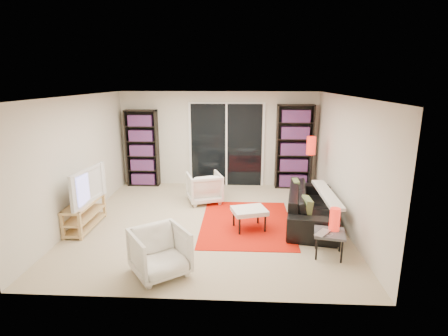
{
  "coord_description": "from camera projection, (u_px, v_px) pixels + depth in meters",
  "views": [
    {
      "loc": [
        0.6,
        -6.32,
        2.69
      ],
      "look_at": [
        0.25,
        0.3,
        1.0
      ],
      "focal_mm": 28.0,
      "sensor_mm": 36.0,
      "label": 1
    }
  ],
  "objects": [
    {
      "name": "sliding_door",
      "position": [
        226.0,
        145.0,
        8.93
      ],
      "size": [
        1.92,
        0.08,
        2.16
      ],
      "color": "white",
      "rests_on": "ground"
    },
    {
      "name": "tv",
      "position": [
        83.0,
        185.0,
        6.33
      ],
      "size": [
        0.27,
        1.12,
        0.64
      ],
      "primitive_type": "imported",
      "rotation": [
        0.0,
        0.0,
        1.46
      ],
      "color": "black",
      "rests_on": "tv_stand"
    },
    {
      "name": "table_lamp",
      "position": [
        335.0,
        219.0,
        5.42
      ],
      "size": [
        0.16,
        0.16,
        0.36
      ],
      "primitive_type": "cylinder",
      "color": "red",
      "rests_on": "side_table"
    },
    {
      "name": "armchair_back",
      "position": [
        204.0,
        188.0,
        7.82
      ],
      "size": [
        0.91,
        0.93,
        0.67
      ],
      "primitive_type": "imported",
      "rotation": [
        0.0,
        0.0,
        3.47
      ],
      "color": "silver",
      "rests_on": "floor"
    },
    {
      "name": "bookshelf_left",
      "position": [
        142.0,
        148.0,
        8.93
      ],
      "size": [
        0.8,
        0.3,
        1.95
      ],
      "color": "black",
      "rests_on": "ground"
    },
    {
      "name": "bookshelf_right",
      "position": [
        294.0,
        147.0,
        8.71
      ],
      "size": [
        0.9,
        0.3,
        2.1
      ],
      "color": "black",
      "rests_on": "ground"
    },
    {
      "name": "wall_front",
      "position": [
        190.0,
        210.0,
        4.1
      ],
      "size": [
        5.0,
        0.02,
        2.4
      ],
      "primitive_type": "cube",
      "color": "beige",
      "rests_on": "ground"
    },
    {
      "name": "laptop",
      "position": [
        325.0,
        234.0,
        5.28
      ],
      "size": [
        0.37,
        0.4,
        0.03
      ],
      "primitive_type": "imported",
      "rotation": [
        0.0,
        0.0,
        0.93
      ],
      "color": "silver",
      "rests_on": "side_table"
    },
    {
      "name": "sofa",
      "position": [
        312.0,
        205.0,
        6.74
      ],
      "size": [
        1.22,
        2.34,
        0.65
      ],
      "primitive_type": "imported",
      "rotation": [
        0.0,
        0.0,
        1.41
      ],
      "color": "black",
      "rests_on": "floor"
    },
    {
      "name": "floor_lamp",
      "position": [
        311.0,
        152.0,
        7.72
      ],
      "size": [
        0.22,
        0.22,
        1.47
      ],
      "color": "black",
      "rests_on": "floor"
    },
    {
      "name": "ottoman",
      "position": [
        249.0,
        211.0,
        6.37
      ],
      "size": [
        0.72,
        0.64,
        0.4
      ],
      "color": "silver",
      "rests_on": "floor"
    },
    {
      "name": "ceiling",
      "position": [
        209.0,
        96.0,
        6.22
      ],
      "size": [
        5.0,
        5.0,
        0.02
      ],
      "primitive_type": "cube",
      "color": "white",
      "rests_on": "wall_back"
    },
    {
      "name": "tv_stand",
      "position": [
        85.0,
        214.0,
        6.47
      ],
      "size": [
        0.37,
        1.14,
        0.5
      ],
      "color": "tan",
      "rests_on": "floor"
    },
    {
      "name": "floor",
      "position": [
        210.0,
        221.0,
        6.81
      ],
      "size": [
        5.0,
        5.0,
        0.0
      ],
      "primitive_type": "plane",
      "color": "beige",
      "rests_on": "ground"
    },
    {
      "name": "wall_right",
      "position": [
        346.0,
        163.0,
        6.39
      ],
      "size": [
        0.02,
        5.0,
        2.4
      ],
      "primitive_type": "cube",
      "color": "beige",
      "rests_on": "ground"
    },
    {
      "name": "side_table",
      "position": [
        329.0,
        235.0,
        5.4
      ],
      "size": [
        0.54,
        0.54,
        0.4
      ],
      "color": "#48484C",
      "rests_on": "floor"
    },
    {
      "name": "rug",
      "position": [
        246.0,
        223.0,
        6.72
      ],
      "size": [
        1.72,
        2.32,
        0.01
      ],
      "primitive_type": "cube",
      "rotation": [
        0.0,
        0.0,
        0.0
      ],
      "color": "red",
      "rests_on": "floor"
    },
    {
      "name": "armchair_front",
      "position": [
        160.0,
        252.0,
        4.89
      ],
      "size": [
        1.01,
        1.01,
        0.67
      ],
      "primitive_type": "imported",
      "rotation": [
        0.0,
        0.0,
        0.62
      ],
      "color": "silver",
      "rests_on": "floor"
    },
    {
      "name": "wall_back",
      "position": [
        219.0,
        139.0,
        8.93
      ],
      "size": [
        5.0,
        0.02,
        2.4
      ],
      "primitive_type": "cube",
      "color": "beige",
      "rests_on": "ground"
    },
    {
      "name": "wall_left",
      "position": [
        79.0,
        160.0,
        6.64
      ],
      "size": [
        0.02,
        5.0,
        2.4
      ],
      "primitive_type": "cube",
      "color": "beige",
      "rests_on": "ground"
    }
  ]
}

